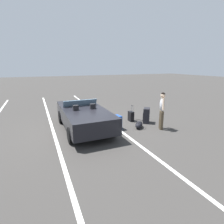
# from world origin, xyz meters

# --- Properties ---
(ground_plane) EXTENTS (80.00, 80.00, 0.00)m
(ground_plane) POSITION_xyz_m (0.00, 0.00, 0.00)
(ground_plane) COLOR #383533
(lot_line_near) EXTENTS (18.00, 0.12, 0.01)m
(lot_line_near) POSITION_xyz_m (0.00, -1.39, 0.00)
(lot_line_near) COLOR silver
(lot_line_near) RESTS_ON ground_plane
(lot_line_mid) EXTENTS (18.00, 0.12, 0.01)m
(lot_line_mid) POSITION_xyz_m (0.00, 1.31, 0.00)
(lot_line_mid) COLOR silver
(lot_line_mid) RESTS_ON ground_plane
(convertible_car) EXTENTS (4.15, 1.85, 1.24)m
(convertible_car) POSITION_xyz_m (0.21, 0.00, 0.59)
(convertible_car) COLOR black
(convertible_car) RESTS_ON ground_plane
(suitcase_large_black) EXTENTS (0.55, 0.52, 0.74)m
(suitcase_large_black) POSITION_xyz_m (-0.36, -3.06, 0.37)
(suitcase_large_black) COLOR black
(suitcase_large_black) RESTS_ON ground_plane
(suitcase_medium_bright) EXTENTS (0.43, 0.29, 0.62)m
(suitcase_medium_bright) POSITION_xyz_m (-0.60, -1.38, 0.31)
(suitcase_medium_bright) COLOR #1E479E
(suitcase_medium_bright) RESTS_ON ground_plane
(suitcase_small_carryon) EXTENTS (0.35, 0.21, 0.81)m
(suitcase_small_carryon) POSITION_xyz_m (0.18, -2.50, 0.25)
(suitcase_small_carryon) COLOR black
(suitcase_small_carryon) RESTS_ON ground_plane
(duffel_bag) EXTENTS (0.67, 0.66, 0.34)m
(duffel_bag) POSITION_xyz_m (-0.88, -2.32, 0.16)
(duffel_bag) COLOR black
(duffel_bag) RESTS_ON ground_plane
(traveler_person) EXTENTS (0.58, 0.36, 1.65)m
(traveler_person) POSITION_xyz_m (-1.37, -3.17, 0.93)
(traveler_person) COLOR #4C3F2D
(traveler_person) RESTS_ON ground_plane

